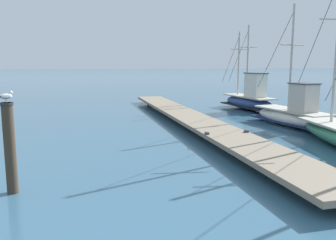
{
  "coord_description": "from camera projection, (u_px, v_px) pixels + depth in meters",
  "views": [
    {
      "loc": [
        -0.59,
        -1.92,
        3.05
      ],
      "look_at": [
        1.89,
        7.95,
        1.4
      ],
      "focal_mm": 37.32,
      "sensor_mm": 36.0,
      "label": 1
    }
  ],
  "objects": [
    {
      "name": "floating_dock",
      "position": [
        191.0,
        118.0,
        17.37
      ],
      "size": [
        1.84,
        22.32,
        0.53
      ],
      "color": "gray",
      "rests_on": "ground"
    },
    {
      "name": "fishing_boat_0",
      "position": [
        293.0,
        114.0,
        17.06
      ],
      "size": [
        2.08,
        5.39,
        5.86
      ],
      "color": "silver",
      "rests_on": "ground"
    },
    {
      "name": "fishing_boat_2",
      "position": [
        249.0,
        99.0,
        23.14
      ],
      "size": [
        1.99,
        6.2,
        5.54
      ],
      "color": "navy",
      "rests_on": "ground"
    },
    {
      "name": "perched_seagull",
      "position": [
        6.0,
        96.0,
        7.95
      ],
      "size": [
        0.35,
        0.27,
        0.26
      ],
      "color": "gold",
      "rests_on": "mooring_piling"
    },
    {
      "name": "mooring_piling",
      "position": [
        10.0,
        147.0,
        8.14
      ],
      "size": [
        0.3,
        0.3,
        2.17
      ],
      "color": "#3D3023",
      "rests_on": "ground"
    }
  ]
}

